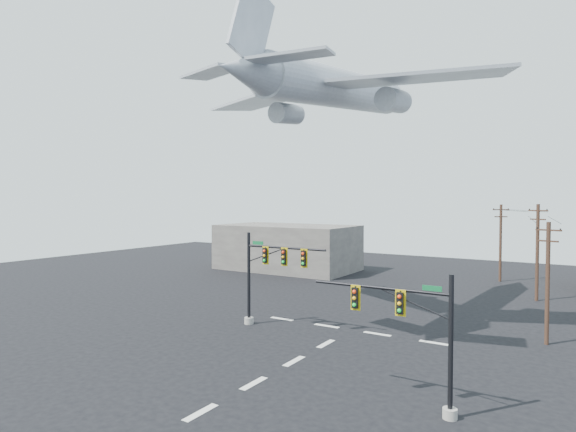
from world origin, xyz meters
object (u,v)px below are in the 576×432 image
Objects in this scene: signal_mast_near at (417,336)px; utility_pole_b at (537,250)px; utility_pole_a at (548,281)px; signal_mast_far at (266,274)px; utility_pole_c at (501,241)px; airliner at (338,89)px.

utility_pole_b is (2.40, 29.15, 1.32)m from signal_mast_near.
utility_pole_b is at bearing 114.79° from utility_pole_a.
signal_mast_far is 0.78× the size of utility_pole_c.
signal_mast_near is 0.25× the size of airliner.
utility_pole_a reaches higher than signal_mast_near.
airliner is (3.44, 4.86, 14.08)m from signal_mast_far.
utility_pole_b is 10.71m from utility_pole_c.
signal_mast_far is at bearing -103.93° from utility_pole_b.
signal_mast_near is 0.78× the size of utility_pole_c.
signal_mast_near is at bearing -71.17° from utility_pole_b.
utility_pole_c reaches higher than signal_mast_far.
airliner reaches higher than utility_pole_b.
signal_mast_far is 15.29m from airliner.
utility_pole_c is (-2.17, 38.84, 1.24)m from signal_mast_near.
signal_mast_near is 0.86× the size of utility_pole_a.
airliner is at bearing -132.21° from utility_pole_c.
signal_mast_far is 0.77× the size of utility_pole_b.
signal_mast_far is 0.25× the size of airliner.
utility_pole_b is at bearing -89.52° from utility_pole_c.
utility_pole_a is 14.96m from utility_pole_b.
utility_pole_c is (-6.38, 24.53, 0.46)m from utility_pole_a.
signal_mast_far is (-13.74, 8.09, 0.54)m from signal_mast_near.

